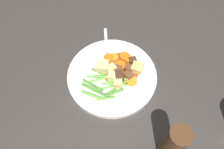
% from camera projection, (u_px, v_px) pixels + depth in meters
% --- Properties ---
extents(ground_plane, '(3.00, 3.00, 0.00)m').
position_uv_depth(ground_plane, '(112.00, 77.00, 0.71)').
color(ground_plane, '#383330').
extents(dinner_plate, '(0.27, 0.27, 0.02)m').
position_uv_depth(dinner_plate, '(112.00, 76.00, 0.70)').
color(dinner_plate, white).
rests_on(dinner_plate, ground_plane).
extents(stew_sauce, '(0.12, 0.12, 0.00)m').
position_uv_depth(stew_sauce, '(120.00, 69.00, 0.70)').
color(stew_sauce, '#93381E').
rests_on(stew_sauce, dinner_plate).
extents(carrot_slice_0, '(0.04, 0.04, 0.01)m').
position_uv_depth(carrot_slice_0, '(129.00, 59.00, 0.71)').
color(carrot_slice_0, orange).
rests_on(carrot_slice_0, dinner_plate).
extents(carrot_slice_1, '(0.04, 0.04, 0.01)m').
position_uv_depth(carrot_slice_1, '(120.00, 66.00, 0.70)').
color(carrot_slice_1, orange).
rests_on(carrot_slice_1, dinner_plate).
extents(carrot_slice_2, '(0.04, 0.04, 0.01)m').
position_uv_depth(carrot_slice_2, '(125.00, 57.00, 0.72)').
color(carrot_slice_2, orange).
rests_on(carrot_slice_2, dinner_plate).
extents(carrot_slice_3, '(0.04, 0.04, 0.01)m').
position_uv_depth(carrot_slice_3, '(132.00, 81.00, 0.68)').
color(carrot_slice_3, orange).
rests_on(carrot_slice_3, dinner_plate).
extents(carrot_slice_4, '(0.03, 0.03, 0.01)m').
position_uv_depth(carrot_slice_4, '(109.00, 58.00, 0.72)').
color(carrot_slice_4, orange).
rests_on(carrot_slice_4, dinner_plate).
extents(carrot_slice_5, '(0.04, 0.04, 0.01)m').
position_uv_depth(carrot_slice_5, '(114.00, 57.00, 0.72)').
color(carrot_slice_5, orange).
rests_on(carrot_slice_5, dinner_plate).
extents(potato_chunk_0, '(0.03, 0.02, 0.02)m').
position_uv_depth(potato_chunk_0, '(111.00, 69.00, 0.69)').
color(potato_chunk_0, '#E5CC7A').
rests_on(potato_chunk_0, dinner_plate).
extents(potato_chunk_1, '(0.05, 0.05, 0.03)m').
position_uv_depth(potato_chunk_1, '(103.00, 66.00, 0.69)').
color(potato_chunk_1, '#EAD68C').
rests_on(potato_chunk_1, dinner_plate).
extents(potato_chunk_2, '(0.04, 0.04, 0.02)m').
position_uv_depth(potato_chunk_2, '(112.00, 76.00, 0.68)').
color(potato_chunk_2, '#EAD68C').
rests_on(potato_chunk_2, dinner_plate).
extents(potato_chunk_3, '(0.04, 0.04, 0.02)m').
position_uv_depth(potato_chunk_3, '(137.00, 68.00, 0.69)').
color(potato_chunk_3, '#DBBC6B').
rests_on(potato_chunk_3, dinner_plate).
extents(potato_chunk_4, '(0.04, 0.04, 0.02)m').
position_uv_depth(potato_chunk_4, '(118.00, 82.00, 0.67)').
color(potato_chunk_4, '#E5CC7A').
rests_on(potato_chunk_4, dinner_plate).
extents(meat_chunk_0, '(0.02, 0.03, 0.02)m').
position_uv_depth(meat_chunk_0, '(128.00, 76.00, 0.68)').
color(meat_chunk_0, brown).
rests_on(meat_chunk_0, dinner_plate).
extents(meat_chunk_1, '(0.03, 0.03, 0.02)m').
position_uv_depth(meat_chunk_1, '(133.00, 61.00, 0.71)').
color(meat_chunk_1, '#4C2B19').
rests_on(meat_chunk_1, dinner_plate).
extents(meat_chunk_2, '(0.04, 0.04, 0.02)m').
position_uv_depth(meat_chunk_2, '(119.00, 76.00, 0.68)').
color(meat_chunk_2, '#4C2B19').
rests_on(meat_chunk_2, dinner_plate).
extents(meat_chunk_3, '(0.04, 0.04, 0.02)m').
position_uv_depth(meat_chunk_3, '(116.00, 70.00, 0.69)').
color(meat_chunk_3, brown).
rests_on(meat_chunk_3, dinner_plate).
extents(meat_chunk_4, '(0.03, 0.03, 0.02)m').
position_uv_depth(meat_chunk_4, '(129.00, 69.00, 0.69)').
color(meat_chunk_4, brown).
rests_on(meat_chunk_4, dinner_plate).
extents(green_bean_0, '(0.03, 0.07, 0.01)m').
position_uv_depth(green_bean_0, '(93.00, 85.00, 0.67)').
color(green_bean_0, '#4C8E33').
rests_on(green_bean_0, dinner_plate).
extents(green_bean_1, '(0.05, 0.05, 0.01)m').
position_uv_depth(green_bean_1, '(98.00, 77.00, 0.69)').
color(green_bean_1, '#66AD42').
rests_on(green_bean_1, dinner_plate).
extents(green_bean_2, '(0.07, 0.06, 0.01)m').
position_uv_depth(green_bean_2, '(115.00, 84.00, 0.67)').
color(green_bean_2, '#66AD42').
rests_on(green_bean_2, dinner_plate).
extents(green_bean_3, '(0.06, 0.03, 0.01)m').
position_uv_depth(green_bean_3, '(96.00, 80.00, 0.68)').
color(green_bean_3, '#66AD42').
rests_on(green_bean_3, dinner_plate).
extents(green_bean_4, '(0.04, 0.06, 0.01)m').
position_uv_depth(green_bean_4, '(92.00, 95.00, 0.65)').
color(green_bean_4, '#66AD42').
rests_on(green_bean_4, dinner_plate).
extents(green_bean_5, '(0.06, 0.04, 0.01)m').
position_uv_depth(green_bean_5, '(117.00, 81.00, 0.68)').
color(green_bean_5, '#599E38').
rests_on(green_bean_5, dinner_plate).
extents(green_bean_6, '(0.06, 0.05, 0.01)m').
position_uv_depth(green_bean_6, '(104.00, 77.00, 0.68)').
color(green_bean_6, '#599E38').
rests_on(green_bean_6, dinner_plate).
extents(green_bean_7, '(0.04, 0.08, 0.01)m').
position_uv_depth(green_bean_7, '(93.00, 89.00, 0.66)').
color(green_bean_7, '#4C8E33').
rests_on(green_bean_7, dinner_plate).
extents(green_bean_8, '(0.07, 0.04, 0.01)m').
position_uv_depth(green_bean_8, '(105.00, 88.00, 0.67)').
color(green_bean_8, '#66AD42').
rests_on(green_bean_8, dinner_plate).
extents(green_bean_9, '(0.06, 0.02, 0.01)m').
position_uv_depth(green_bean_9, '(114.00, 92.00, 0.66)').
color(green_bean_9, '#4C8E33').
rests_on(green_bean_9, dinner_plate).
extents(green_bean_10, '(0.08, 0.01, 0.01)m').
position_uv_depth(green_bean_10, '(117.00, 87.00, 0.67)').
color(green_bean_10, '#599E38').
rests_on(green_bean_10, dinner_plate).
extents(green_bean_11, '(0.05, 0.03, 0.01)m').
position_uv_depth(green_bean_11, '(106.00, 98.00, 0.65)').
color(green_bean_11, '#599E38').
rests_on(green_bean_11, dinner_plate).
extents(green_bean_12, '(0.04, 0.08, 0.01)m').
position_uv_depth(green_bean_12, '(103.00, 75.00, 0.69)').
color(green_bean_12, '#4C8E33').
rests_on(green_bean_12, dinner_plate).
extents(fork, '(0.11, 0.15, 0.00)m').
position_uv_depth(fork, '(107.00, 50.00, 0.74)').
color(fork, silver).
rests_on(fork, dinner_plate).
extents(pepper_mill, '(0.05, 0.05, 0.16)m').
position_uv_depth(pepper_mill, '(173.00, 144.00, 0.52)').
color(pepper_mill, '#4C2D19').
rests_on(pepper_mill, ground_plane).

